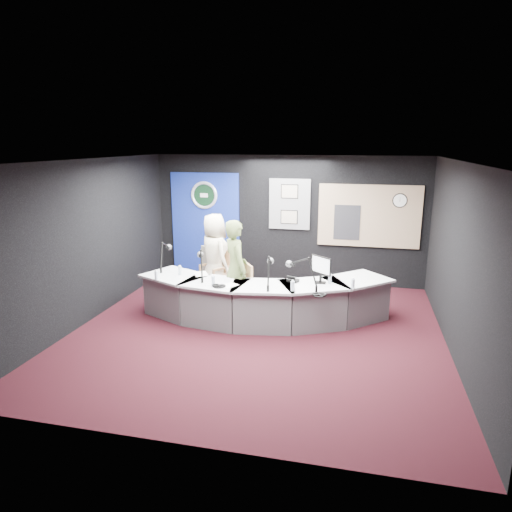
% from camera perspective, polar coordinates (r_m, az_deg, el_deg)
% --- Properties ---
extents(ground, '(6.00, 6.00, 0.00)m').
position_cam_1_polar(ground, '(7.69, 0.11, -9.49)').
color(ground, black).
rests_on(ground, ground).
extents(ceiling, '(6.00, 6.00, 0.02)m').
position_cam_1_polar(ceiling, '(7.05, 0.12, 11.84)').
color(ceiling, silver).
rests_on(ceiling, ground).
extents(wall_back, '(6.00, 0.02, 2.80)m').
position_cam_1_polar(wall_back, '(10.13, 3.92, 4.55)').
color(wall_back, black).
rests_on(wall_back, ground).
extents(wall_front, '(6.00, 0.02, 2.80)m').
position_cam_1_polar(wall_front, '(4.50, -8.55, -7.97)').
color(wall_front, black).
rests_on(wall_front, ground).
extents(wall_left, '(0.02, 6.00, 2.80)m').
position_cam_1_polar(wall_left, '(8.42, -20.21, 1.73)').
color(wall_left, black).
rests_on(wall_left, ground).
extents(wall_right, '(0.02, 6.00, 2.80)m').
position_cam_1_polar(wall_right, '(7.21, 24.03, -0.60)').
color(wall_right, black).
rests_on(wall_right, ground).
extents(broadcast_desk, '(4.50, 1.90, 0.75)m').
position_cam_1_polar(broadcast_desk, '(8.06, 0.64, -5.49)').
color(broadcast_desk, silver).
rests_on(broadcast_desk, ground).
extents(backdrop_panel, '(1.60, 0.05, 2.30)m').
position_cam_1_polar(backdrop_panel, '(10.59, -6.34, 4.09)').
color(backdrop_panel, navy).
rests_on(backdrop_panel, wall_back).
extents(agency_seal, '(0.63, 0.07, 0.63)m').
position_cam_1_polar(agency_seal, '(10.46, -6.51, 7.56)').
color(agency_seal, silver).
rests_on(agency_seal, backdrop_panel).
extents(seal_center, '(0.48, 0.01, 0.48)m').
position_cam_1_polar(seal_center, '(10.47, -6.50, 7.56)').
color(seal_center, black).
rests_on(seal_center, backdrop_panel).
extents(pinboard, '(0.90, 0.04, 1.10)m').
position_cam_1_polar(pinboard, '(10.04, 4.21, 6.48)').
color(pinboard, slate).
rests_on(pinboard, wall_back).
extents(framed_photo_upper, '(0.34, 0.02, 0.27)m').
position_cam_1_polar(framed_photo_upper, '(9.98, 4.22, 8.05)').
color(framed_photo_upper, gray).
rests_on(framed_photo_upper, pinboard).
extents(framed_photo_lower, '(0.34, 0.02, 0.27)m').
position_cam_1_polar(framed_photo_lower, '(10.06, 4.16, 4.87)').
color(framed_photo_lower, gray).
rests_on(framed_photo_lower, pinboard).
extents(booth_window_frame, '(2.12, 0.06, 1.32)m').
position_cam_1_polar(booth_window_frame, '(9.96, 13.93, 4.87)').
color(booth_window_frame, '#9D8062').
rests_on(booth_window_frame, wall_back).
extents(booth_glow, '(2.00, 0.02, 1.20)m').
position_cam_1_polar(booth_glow, '(9.95, 13.94, 4.86)').
color(booth_glow, beige).
rests_on(booth_glow, booth_window_frame).
extents(equipment_rack, '(0.55, 0.02, 0.75)m').
position_cam_1_polar(equipment_rack, '(9.96, 11.29, 4.13)').
color(equipment_rack, black).
rests_on(equipment_rack, booth_window_frame).
extents(wall_clock, '(0.28, 0.01, 0.28)m').
position_cam_1_polar(wall_clock, '(9.91, 17.54, 6.63)').
color(wall_clock, white).
rests_on(wall_clock, booth_window_frame).
extents(armchair_left, '(0.78, 0.78, 1.00)m').
position_cam_1_polar(armchair_left, '(9.30, -5.15, -2.05)').
color(armchair_left, '#A1744A').
rests_on(armchair_left, ground).
extents(armchair_right, '(0.80, 0.80, 1.03)m').
position_cam_1_polar(armchair_right, '(8.24, -2.52, -4.04)').
color(armchair_right, '#A1744A').
rests_on(armchair_right, ground).
extents(draped_jacket, '(0.46, 0.37, 0.70)m').
position_cam_1_polar(draped_jacket, '(9.50, -5.74, -0.95)').
color(draped_jacket, slate).
rests_on(draped_jacket, armchair_left).
extents(person_man, '(0.97, 0.97, 1.70)m').
position_cam_1_polar(person_man, '(9.21, -5.20, 0.05)').
color(person_man, beige).
rests_on(person_man, ground).
extents(person_woman, '(0.72, 0.77, 1.76)m').
position_cam_1_polar(person_woman, '(8.13, -2.55, -1.59)').
color(person_woman, '#576736').
rests_on(person_woman, ground).
extents(computer_monitor, '(0.39, 0.33, 0.33)m').
position_cam_1_polar(computer_monitor, '(7.73, 8.13, -1.10)').
color(computer_monitor, black).
rests_on(computer_monitor, broadcast_desk).
extents(desk_phone, '(0.21, 0.19, 0.05)m').
position_cam_1_polar(desk_phone, '(7.83, 4.65, -3.05)').
color(desk_phone, black).
rests_on(desk_phone, broadcast_desk).
extents(headphones_near, '(0.22, 0.22, 0.04)m').
position_cam_1_polar(headphones_near, '(7.19, 7.89, -4.79)').
color(headphones_near, black).
rests_on(headphones_near, broadcast_desk).
extents(headphones_far, '(0.22, 0.22, 0.04)m').
position_cam_1_polar(headphones_far, '(7.56, -4.66, -3.73)').
color(headphones_far, black).
rests_on(headphones_far, broadcast_desk).
extents(paper_stack, '(0.37, 0.40, 0.00)m').
position_cam_1_polar(paper_stack, '(8.32, -6.91, -2.23)').
color(paper_stack, white).
rests_on(paper_stack, broadcast_desk).
extents(notepad, '(0.32, 0.35, 0.00)m').
position_cam_1_polar(notepad, '(7.62, -3.41, -3.70)').
color(notepad, white).
rests_on(notepad, broadcast_desk).
extents(boom_mic_a, '(0.22, 0.73, 0.60)m').
position_cam_1_polar(boom_mic_a, '(8.72, -11.33, 0.37)').
color(boom_mic_a, black).
rests_on(boom_mic_a, broadcast_desk).
extents(boom_mic_b, '(0.35, 0.70, 0.60)m').
position_cam_1_polar(boom_mic_b, '(8.03, -6.89, -0.63)').
color(boom_mic_b, black).
rests_on(boom_mic_b, broadcast_desk).
extents(boom_mic_c, '(0.20, 0.73, 0.60)m').
position_cam_1_polar(boom_mic_c, '(7.53, 1.68, -1.54)').
color(boom_mic_c, black).
rests_on(boom_mic_c, broadcast_desk).
extents(boom_mic_d, '(0.62, 0.48, 0.60)m').
position_cam_1_polar(boom_mic_d, '(7.46, 5.84, -1.74)').
color(boom_mic_d, black).
rests_on(boom_mic_d, broadcast_desk).
extents(water_bottles, '(3.39, 0.61, 0.18)m').
position_cam_1_polar(water_bottles, '(7.72, -0.44, -2.75)').
color(water_bottles, silver).
rests_on(water_bottles, broadcast_desk).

